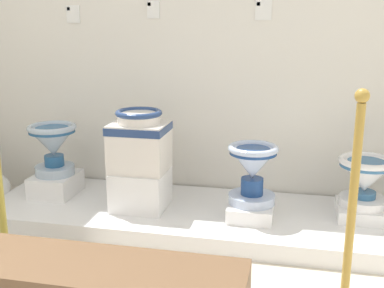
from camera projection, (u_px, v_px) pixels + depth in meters
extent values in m
cube|color=white|center=(195.00, 217.00, 3.25)|extent=(2.84, 0.87, 0.12)
cube|color=white|center=(56.00, 184.00, 3.49)|extent=(0.29, 0.35, 0.15)
cylinder|color=#AABED2|center=(55.00, 170.00, 3.46)|extent=(0.28, 0.28, 0.06)
cylinder|color=#235689|center=(54.00, 160.00, 3.44)|extent=(0.14, 0.14, 0.08)
cone|color=#AABED2|center=(53.00, 141.00, 3.40)|extent=(0.33, 0.33, 0.20)
cylinder|color=#235689|center=(52.00, 130.00, 3.38)|extent=(0.32, 0.32, 0.03)
torus|color=#AABED2|center=(52.00, 128.00, 3.38)|extent=(0.34, 0.34, 0.04)
cylinder|color=#235689|center=(52.00, 128.00, 3.38)|extent=(0.23, 0.23, 0.01)
cube|color=white|center=(141.00, 189.00, 3.23)|extent=(0.35, 0.35, 0.26)
cube|color=white|center=(140.00, 147.00, 3.16)|extent=(0.36, 0.32, 0.32)
cube|color=navy|center=(139.00, 128.00, 3.13)|extent=(0.37, 0.33, 0.05)
cylinder|color=white|center=(139.00, 118.00, 3.11)|extent=(0.28, 0.28, 0.07)
torus|color=navy|center=(139.00, 113.00, 3.10)|extent=(0.31, 0.31, 0.04)
cube|color=white|center=(251.00, 209.00, 3.09)|extent=(0.29, 0.35, 0.10)
cylinder|color=silver|center=(252.00, 198.00, 3.08)|extent=(0.30, 0.30, 0.06)
cylinder|color=navy|center=(252.00, 186.00, 3.05)|extent=(0.14, 0.14, 0.11)
cone|color=silver|center=(253.00, 163.00, 3.02)|extent=(0.30, 0.30, 0.20)
cylinder|color=navy|center=(253.00, 151.00, 3.00)|extent=(0.30, 0.30, 0.03)
torus|color=silver|center=(253.00, 148.00, 2.99)|extent=(0.32, 0.32, 0.04)
cylinder|color=navy|center=(253.00, 149.00, 2.99)|extent=(0.21, 0.21, 0.01)
cube|color=white|center=(362.00, 211.00, 3.08)|extent=(0.32, 0.33, 0.08)
cylinder|color=white|center=(363.00, 201.00, 3.06)|extent=(0.30, 0.30, 0.06)
cylinder|color=#336695|center=(364.00, 194.00, 3.05)|extent=(0.15, 0.15, 0.04)
cone|color=white|center=(365.00, 176.00, 3.02)|extent=(0.33, 0.33, 0.20)
cylinder|color=#336695|center=(366.00, 164.00, 3.00)|extent=(0.33, 0.33, 0.03)
torus|color=white|center=(367.00, 161.00, 3.00)|extent=(0.35, 0.35, 0.04)
cylinder|color=#336695|center=(367.00, 162.00, 3.00)|extent=(0.23, 0.23, 0.01)
cube|color=white|center=(73.00, 14.00, 3.55)|extent=(0.11, 0.01, 0.13)
cube|color=#386BAD|center=(69.00, 9.00, 3.54)|extent=(0.02, 0.01, 0.02)
cube|color=white|center=(153.00, 10.00, 3.41)|extent=(0.09, 0.01, 0.12)
cube|color=#5B9E4C|center=(149.00, 4.00, 3.41)|extent=(0.02, 0.01, 0.02)
cube|color=white|center=(264.00, 10.00, 3.25)|extent=(0.11, 0.01, 0.13)
cube|color=#386BAD|center=(258.00, 4.00, 3.25)|extent=(0.02, 0.01, 0.02)
cylinder|color=gold|center=(9.00, 281.00, 2.54)|extent=(0.23, 0.23, 0.02)
cylinder|color=gold|center=(0.00, 197.00, 2.42)|extent=(0.04, 0.04, 0.93)
cylinder|color=#B48C38|center=(352.00, 212.00, 2.14)|extent=(0.04, 0.04, 0.99)
sphere|color=#B48C38|center=(362.00, 96.00, 2.01)|extent=(0.06, 0.06, 0.06)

